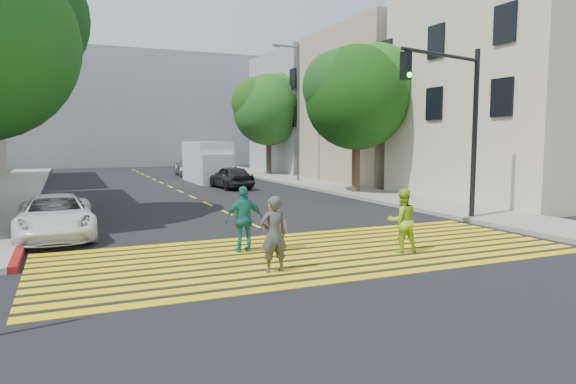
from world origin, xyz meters
TOP-DOWN VIEW (x-y plane):
  - ground at (0.00, 0.00)m, footprint 120.00×120.00m
  - sidewalk_left at (-8.50, 22.00)m, footprint 3.00×40.00m
  - sidewalk_right at (8.50, 15.00)m, footprint 3.00×60.00m
  - curb_red at (-6.90, 6.00)m, footprint 0.20×8.00m
  - crosswalk at (0.00, 1.28)m, footprint 13.40×5.30m
  - lane_line at (0.00, 22.50)m, footprint 0.12×34.40m
  - building_right_cream at (15.00, 8.00)m, footprint 10.00×10.00m
  - building_right_tan at (15.00, 19.00)m, footprint 10.00×10.00m
  - building_right_grey at (15.00, 30.00)m, footprint 10.00×10.00m
  - backdrop_block at (0.00, 48.00)m, footprint 30.00×8.00m
  - tree_right_near at (8.20, 12.82)m, footprint 7.28×7.07m
  - tree_right_far at (8.95, 27.23)m, footprint 6.82×6.49m
  - pedestrian_man at (-1.66, -0.05)m, footprint 0.62×0.41m
  - pedestrian_woman at (2.09, 0.48)m, footprint 0.89×0.75m
  - pedestrian_child at (-0.86, 1.89)m, footprint 0.78×0.64m
  - pedestrian_extra at (-1.62, 2.08)m, footprint 1.02×0.48m
  - white_sedan at (-6.08, 6.12)m, footprint 2.15×4.57m
  - dark_car_near at (3.07, 18.42)m, footprint 1.88×4.05m
  - silver_car at (3.14, 29.62)m, footprint 2.26×4.91m
  - dark_car_parked at (4.81, 26.19)m, footprint 1.95×4.39m
  - white_van at (2.93, 23.11)m, footprint 2.15×5.70m
  - traffic_signal at (6.44, 3.52)m, footprint 4.00×1.28m
  - street_lamp at (8.11, 20.38)m, footprint 2.02×0.53m

SIDE VIEW (x-z plane):
  - ground at x=0.00m, z-range 0.00..0.00m
  - lane_line at x=0.00m, z-range 0.00..0.01m
  - crosswalk at x=0.00m, z-range 0.00..0.01m
  - sidewalk_left at x=-8.50m, z-range 0.00..0.15m
  - sidewalk_right at x=8.50m, z-range 0.00..0.15m
  - curb_red at x=-6.90m, z-range 0.00..0.16m
  - white_sedan at x=-6.08m, z-range 0.00..1.26m
  - dark_car_near at x=3.07m, z-range 0.00..1.34m
  - pedestrian_child at x=-0.86m, z-range 0.00..1.38m
  - silver_car at x=3.14m, z-range 0.00..1.39m
  - dark_car_parked at x=4.81m, z-range 0.00..1.40m
  - pedestrian_woman at x=2.09m, z-range 0.00..1.63m
  - pedestrian_man at x=-1.66m, z-range 0.00..1.68m
  - pedestrian_extra at x=-1.62m, z-range 0.00..1.70m
  - white_van at x=2.93m, z-range -0.07..2.62m
  - traffic_signal at x=6.44m, z-range 0.88..6.88m
  - building_right_cream at x=15.00m, z-range 0.00..10.00m
  - building_right_tan at x=15.00m, z-range 0.00..10.00m
  - building_right_grey at x=15.00m, z-range 0.00..10.00m
  - street_lamp at x=8.11m, z-range 0.66..9.59m
  - tree_right_near at x=8.20m, z-range 1.38..9.18m
  - tree_right_far at x=8.95m, z-range 1.40..9.41m
  - backdrop_block at x=0.00m, z-range 0.00..12.00m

